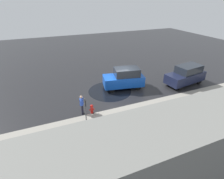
# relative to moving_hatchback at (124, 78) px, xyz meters

# --- Properties ---
(ground_plane) EXTENTS (60.00, 60.00, 0.00)m
(ground_plane) POSITION_rel_moving_hatchback_xyz_m (0.56, 0.50, -1.03)
(ground_plane) COLOR black
(kerb_strip) EXTENTS (24.00, 3.20, 0.04)m
(kerb_strip) POSITION_rel_moving_hatchback_xyz_m (0.56, 4.70, -1.01)
(kerb_strip) COLOR gray
(kerb_strip) RESTS_ON ground
(moving_hatchback) EXTENTS (4.15, 2.41, 2.06)m
(moving_hatchback) POSITION_rel_moving_hatchback_xyz_m (0.00, 0.00, 0.00)
(moving_hatchback) COLOR blue
(moving_hatchback) RESTS_ON ground
(parked_sedan) EXTENTS (4.50, 2.31, 1.98)m
(parked_sedan) POSITION_rel_moving_hatchback_xyz_m (-6.28, 1.58, -0.03)
(parked_sedan) COLOR #191E38
(parked_sedan) RESTS_ON ground
(fire_hydrant) EXTENTS (0.42, 0.31, 0.80)m
(fire_hydrant) POSITION_rel_moving_hatchback_xyz_m (4.23, 3.06, -0.63)
(fire_hydrant) COLOR red
(fire_hydrant) RESTS_ON ground
(pedestrian) EXTENTS (0.35, 0.54, 1.62)m
(pedestrian) POSITION_rel_moving_hatchback_xyz_m (4.92, 2.81, -0.07)
(pedestrian) COLOR blue
(pedestrian) RESTS_ON ground
(metal_railing) EXTENTS (8.22, 0.04, 1.05)m
(metal_railing) POSITION_rel_moving_hatchback_xyz_m (-0.57, 6.33, -0.31)
(metal_railing) COLOR #B7BABF
(metal_railing) RESTS_ON ground
(sign_post) EXTENTS (0.07, 0.44, 2.40)m
(sign_post) POSITION_rel_moving_hatchback_xyz_m (5.06, 4.61, 0.55)
(sign_post) COLOR #4C4C51
(sign_post) RESTS_ON ground
(puddle_patch) EXTENTS (4.15, 4.15, 0.01)m
(puddle_patch) POSITION_rel_moving_hatchback_xyz_m (1.58, 0.11, -1.02)
(puddle_patch) COLOR black
(puddle_patch) RESTS_ON ground
(building_block) EXTENTS (11.63, 2.40, 4.36)m
(building_block) POSITION_rel_moving_hatchback_xyz_m (3.50, 10.47, 1.15)
(building_block) COLOR slate
(building_block) RESTS_ON ground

